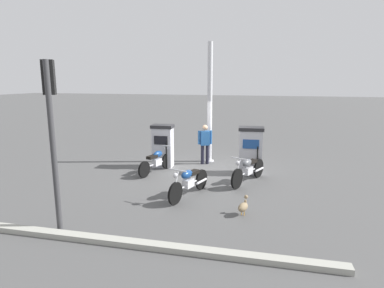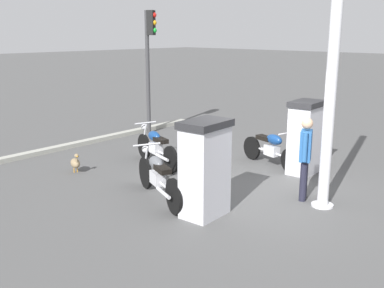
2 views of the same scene
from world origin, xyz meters
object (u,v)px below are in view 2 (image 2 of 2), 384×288
at_px(fuel_pump_near, 305,137).
at_px(motorcycle_near_pump, 271,148).
at_px(motorcycle_far_pump, 158,176).
at_px(canopy_support_pole, 332,80).
at_px(fuel_pump_far, 205,168).
at_px(roadside_traffic_light, 150,51).
at_px(motorcycle_extra, 156,146).
at_px(attendant_person, 305,154).
at_px(wandering_duck, 75,163).

relative_size(fuel_pump_near, motorcycle_near_pump, 0.87).
distance_m(motorcycle_far_pump, canopy_support_pole, 3.58).
height_order(fuel_pump_near, canopy_support_pole, canopy_support_pole).
bearing_deg(canopy_support_pole, fuel_pump_far, 54.14).
distance_m(fuel_pump_far, roadside_traffic_light, 6.94).
bearing_deg(motorcycle_extra, motorcycle_near_pump, -138.77).
xyz_separation_m(motorcycle_extra, roadside_traffic_light, (2.71, -2.25, 2.09)).
distance_m(fuel_pump_far, attendant_person, 2.06).
bearing_deg(fuel_pump_far, motorcycle_far_pump, 1.81).
distance_m(motorcycle_extra, canopy_support_pole, 4.59).
relative_size(fuel_pump_near, wandering_duck, 3.41).
bearing_deg(motorcycle_extra, attendant_person, -174.05).
bearing_deg(fuel_pump_far, canopy_support_pole, -125.86).
relative_size(attendant_person, roadside_traffic_light, 0.42).
height_order(motorcycle_near_pump, wandering_duck, motorcycle_near_pump).
height_order(motorcycle_far_pump, roadside_traffic_light, roadside_traffic_light).
height_order(attendant_person, wandering_duck, attendant_person).
bearing_deg(motorcycle_near_pump, attendant_person, 139.67).
bearing_deg(roadside_traffic_light, attendant_person, 163.84).
bearing_deg(motorcycle_extra, motorcycle_far_pump, 138.62).
bearing_deg(fuel_pump_far, wandering_duck, 2.69).
bearing_deg(fuel_pump_near, roadside_traffic_light, -4.05).
height_order(fuel_pump_far, motorcycle_extra, fuel_pump_far).
bearing_deg(motorcycle_extra, fuel_pump_far, 152.73).
bearing_deg(motorcycle_extra, fuel_pump_near, -147.21).
relative_size(fuel_pump_near, motorcycle_far_pump, 0.81).
relative_size(motorcycle_far_pump, wandering_duck, 4.19).
bearing_deg(motorcycle_near_pump, roadside_traffic_light, -5.36).
xyz_separation_m(motorcycle_near_pump, attendant_person, (-1.67, 1.42, 0.46)).
relative_size(fuel_pump_far, attendant_person, 1.06).
distance_m(motorcycle_near_pump, canopy_support_pole, 3.20).
xyz_separation_m(motorcycle_far_pump, roadside_traffic_light, (4.44, -3.78, 2.08)).
bearing_deg(attendant_person, roadside_traffic_light, -16.16).
relative_size(fuel_pump_near, canopy_support_pole, 0.34).
distance_m(fuel_pump_near, canopy_support_pole, 2.51).
relative_size(motorcycle_far_pump, attendant_person, 1.28).
bearing_deg(wandering_duck, motorcycle_near_pump, -130.30).
relative_size(motorcycle_far_pump, canopy_support_pole, 0.42).
bearing_deg(fuel_pump_far, attendant_person, -114.29).
height_order(motorcycle_far_pump, canopy_support_pole, canopy_support_pole).
bearing_deg(motorcycle_near_pump, fuel_pump_far, 104.04).
relative_size(motorcycle_near_pump, canopy_support_pole, 0.40).
height_order(motorcycle_extra, roadside_traffic_light, roadside_traffic_light).
xyz_separation_m(fuel_pump_near, motorcycle_near_pump, (0.82, 0.05, -0.39)).
height_order(fuel_pump_far, attendant_person, fuel_pump_far).
bearing_deg(fuel_pump_near, wandering_duck, 43.08).
xyz_separation_m(fuel_pump_far, wandering_duck, (3.77, 0.18, -0.62)).
xyz_separation_m(wandering_duck, roadside_traffic_light, (1.83, -3.92, 2.32)).
height_order(fuel_pump_near, wandering_duck, fuel_pump_near).
xyz_separation_m(fuel_pump_far, motorcycle_extra, (2.89, -1.49, -0.39)).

